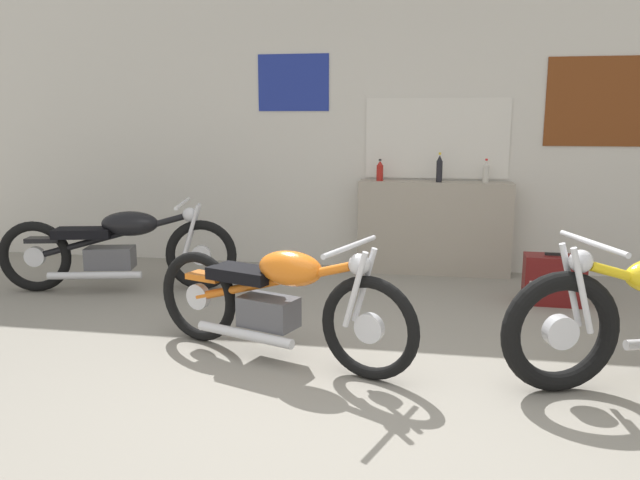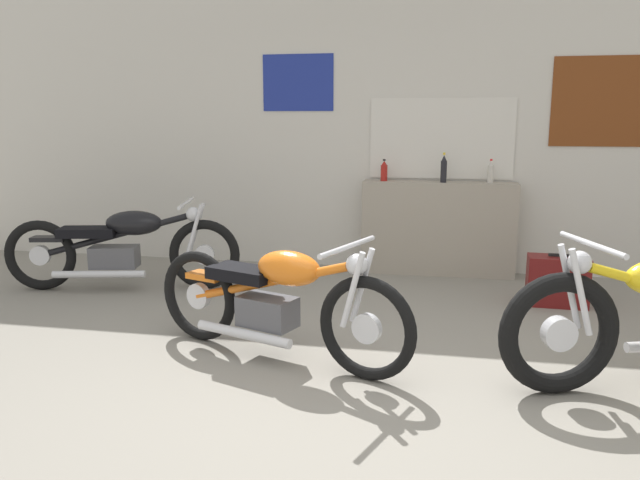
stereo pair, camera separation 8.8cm
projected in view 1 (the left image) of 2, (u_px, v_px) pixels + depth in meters
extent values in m
plane|color=gray|center=(334.00, 415.00, 3.26)|extent=(24.00, 24.00, 0.00)
cube|color=beige|center=(386.00, 131.00, 6.26)|extent=(10.00, 0.06, 2.80)
cube|color=silver|center=(437.00, 139.00, 6.15)|extent=(1.34, 0.01, 0.72)
cube|color=beige|center=(437.00, 139.00, 6.15)|extent=(1.40, 0.01, 0.78)
cube|color=brown|center=(609.00, 102.00, 5.82)|extent=(1.13, 0.01, 0.83)
cube|color=navy|center=(293.00, 83.00, 6.29)|extent=(0.73, 0.01, 0.56)
cube|color=gray|center=(434.00, 228.00, 6.18)|extent=(1.49, 0.28, 0.92)
cylinder|color=maroon|center=(380.00, 173.00, 6.16)|extent=(0.07, 0.07, 0.15)
cone|color=maroon|center=(380.00, 163.00, 6.14)|extent=(0.06, 0.06, 0.04)
cylinder|color=black|center=(380.00, 160.00, 6.14)|extent=(0.03, 0.03, 0.02)
cylinder|color=black|center=(439.00, 172.00, 6.02)|extent=(0.06, 0.06, 0.21)
cone|color=black|center=(440.00, 158.00, 6.00)|extent=(0.05, 0.05, 0.06)
cylinder|color=gold|center=(440.00, 154.00, 5.99)|extent=(0.02, 0.02, 0.02)
cylinder|color=#B7B2A8|center=(486.00, 174.00, 5.99)|extent=(0.06, 0.06, 0.16)
cone|color=#B7B2A8|center=(486.00, 163.00, 5.97)|extent=(0.05, 0.05, 0.05)
cylinder|color=red|center=(487.00, 160.00, 5.97)|extent=(0.02, 0.02, 0.02)
torus|color=black|center=(201.00, 255.00, 5.60)|extent=(0.64, 0.22, 0.64)
cylinder|color=silver|center=(201.00, 255.00, 5.60)|extent=(0.19, 0.10, 0.18)
torus|color=black|center=(35.00, 257.00, 5.54)|extent=(0.64, 0.22, 0.64)
cylinder|color=silver|center=(35.00, 257.00, 5.54)|extent=(0.19, 0.10, 0.18)
cube|color=#4C4C51|center=(110.00, 258.00, 5.57)|extent=(0.45, 0.30, 0.19)
cylinder|color=black|center=(109.00, 237.00, 5.54)|extent=(1.32, 0.34, 0.40)
ellipsoid|color=black|center=(130.00, 224.00, 5.52)|extent=(0.54, 0.34, 0.22)
cube|color=black|center=(83.00, 233.00, 5.52)|extent=(0.54, 0.34, 0.08)
cube|color=black|center=(44.00, 240.00, 5.52)|extent=(0.32, 0.20, 0.04)
cylinder|color=silver|center=(193.00, 228.00, 5.61)|extent=(0.18, 0.07, 0.46)
cylinder|color=silver|center=(191.00, 231.00, 5.50)|extent=(0.18, 0.07, 0.46)
cylinder|color=silver|center=(183.00, 203.00, 5.51)|extent=(0.17, 0.63, 0.03)
sphere|color=silver|center=(190.00, 215.00, 5.53)|extent=(0.13, 0.13, 0.13)
cylinder|color=silver|center=(95.00, 275.00, 5.46)|extent=(0.80, 0.24, 0.06)
torus|color=black|center=(560.00, 332.00, 3.50)|extent=(0.70, 0.32, 0.70)
cylinder|color=silver|center=(560.00, 332.00, 3.50)|extent=(0.20, 0.13, 0.19)
cylinder|color=silver|center=(582.00, 291.00, 3.40)|extent=(0.18, 0.09, 0.49)
cylinder|color=silver|center=(571.00, 285.00, 3.52)|extent=(0.18, 0.09, 0.49)
cylinder|color=silver|center=(592.00, 243.00, 3.42)|extent=(0.23, 0.62, 0.03)
sphere|color=silver|center=(581.00, 261.00, 3.43)|extent=(0.13, 0.13, 0.13)
torus|color=black|center=(369.00, 328.00, 3.67)|extent=(0.62, 0.29, 0.63)
cylinder|color=silver|center=(369.00, 328.00, 3.67)|extent=(0.19, 0.11, 0.18)
torus|color=black|center=(198.00, 297.00, 4.31)|extent=(0.62, 0.29, 0.63)
cylinder|color=silver|center=(198.00, 297.00, 4.31)|extent=(0.19, 0.11, 0.18)
cube|color=#4C4C51|center=(269.00, 312.00, 4.02)|extent=(0.42, 0.33, 0.20)
cylinder|color=orange|center=(268.00, 283.00, 3.99)|extent=(1.14, 0.46, 0.41)
ellipsoid|color=orange|center=(290.00, 268.00, 3.88)|extent=(0.50, 0.38, 0.22)
cube|color=black|center=(243.00, 274.00, 4.08)|extent=(0.50, 0.38, 0.08)
cube|color=orange|center=(206.00, 276.00, 4.24)|extent=(0.29, 0.22, 0.04)
cylinder|color=silver|center=(364.00, 285.00, 3.70)|extent=(0.16, 0.09, 0.47)
cylinder|color=silver|center=(355.00, 290.00, 3.60)|extent=(0.16, 0.09, 0.47)
cylinder|color=silver|center=(350.00, 247.00, 3.64)|extent=(0.25, 0.61, 0.03)
sphere|color=silver|center=(359.00, 264.00, 3.63)|extent=(0.13, 0.13, 0.13)
cylinder|color=silver|center=(245.00, 334.00, 3.97)|extent=(0.70, 0.31, 0.06)
cube|color=maroon|center=(554.00, 280.00, 5.19)|extent=(0.49, 0.27, 0.41)
cube|color=silver|center=(556.00, 284.00, 5.07)|extent=(0.41, 0.02, 0.02)
cube|color=black|center=(556.00, 254.00, 5.15)|extent=(0.17, 0.03, 0.02)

